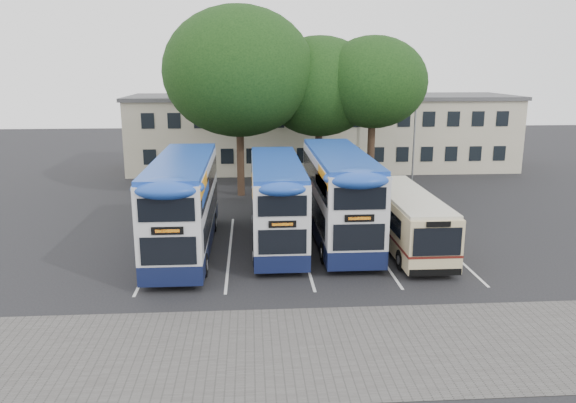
# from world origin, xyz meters

# --- Properties ---
(ground) EXTENTS (120.00, 120.00, 0.00)m
(ground) POSITION_xyz_m (0.00, 0.00, 0.00)
(ground) COLOR black
(ground) RESTS_ON ground
(paving_strip) EXTENTS (40.00, 6.00, 0.01)m
(paving_strip) POSITION_xyz_m (-2.00, -5.00, 0.01)
(paving_strip) COLOR #595654
(paving_strip) RESTS_ON ground
(bay_lines) EXTENTS (14.12, 11.00, 0.01)m
(bay_lines) POSITION_xyz_m (-3.75, 5.00, 0.01)
(bay_lines) COLOR silver
(bay_lines) RESTS_ON ground
(depot_building) EXTENTS (32.40, 8.40, 6.20)m
(depot_building) POSITION_xyz_m (0.00, 26.99, 3.15)
(depot_building) COLOR #B8B294
(depot_building) RESTS_ON ground
(lamp_post) EXTENTS (0.25, 1.05, 9.06)m
(lamp_post) POSITION_xyz_m (6.00, 19.97, 5.08)
(lamp_post) COLOR gray
(lamp_post) RESTS_ON ground
(tree_left) EXTENTS (9.92, 9.92, 12.47)m
(tree_left) POSITION_xyz_m (-6.85, 16.66, 8.24)
(tree_left) COLOR black
(tree_left) RESTS_ON ground
(tree_mid) EXTENTS (8.01, 8.01, 10.64)m
(tree_mid) POSITION_xyz_m (-1.38, 18.15, 7.22)
(tree_mid) COLOR black
(tree_mid) RESTS_ON ground
(tree_right) EXTENTS (7.12, 7.12, 10.59)m
(tree_right) POSITION_xyz_m (2.01, 16.55, 7.54)
(tree_right) COLOR black
(tree_right) RESTS_ON ground
(bus_dd_left) EXTENTS (2.59, 10.67, 4.45)m
(bus_dd_left) POSITION_xyz_m (-9.36, 5.04, 2.45)
(bus_dd_left) COLOR #0F1638
(bus_dd_left) RESTS_ON ground
(bus_dd_mid) EXTENTS (2.41, 9.95, 4.15)m
(bus_dd_mid) POSITION_xyz_m (-4.94, 5.90, 2.28)
(bus_dd_mid) COLOR #0F1638
(bus_dd_mid) RESTS_ON ground
(bus_dd_right) EXTENTS (2.61, 10.75, 4.48)m
(bus_dd_right) POSITION_xyz_m (-1.80, 6.30, 2.47)
(bus_dd_right) COLOR #0F1638
(bus_dd_right) RESTS_ON ground
(bus_single) EXTENTS (2.31, 9.09, 2.71)m
(bus_single) POSITION_xyz_m (1.29, 4.87, 1.54)
(bus_single) COLOR #CDB989
(bus_single) RESTS_ON ground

